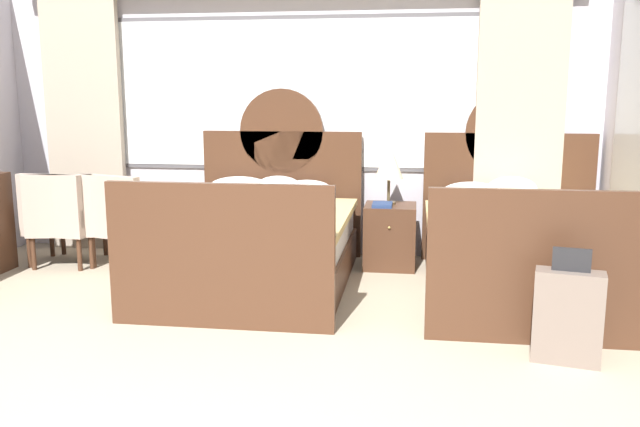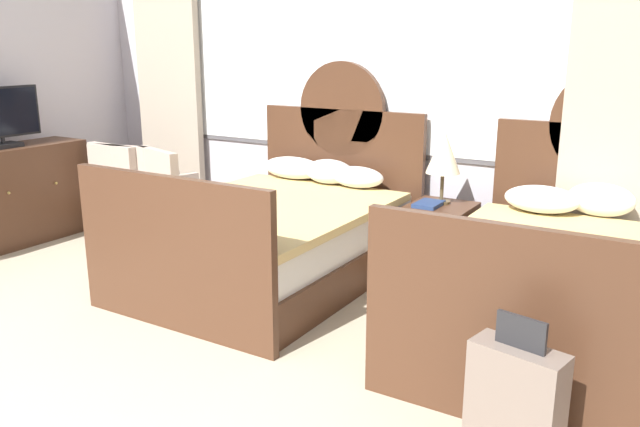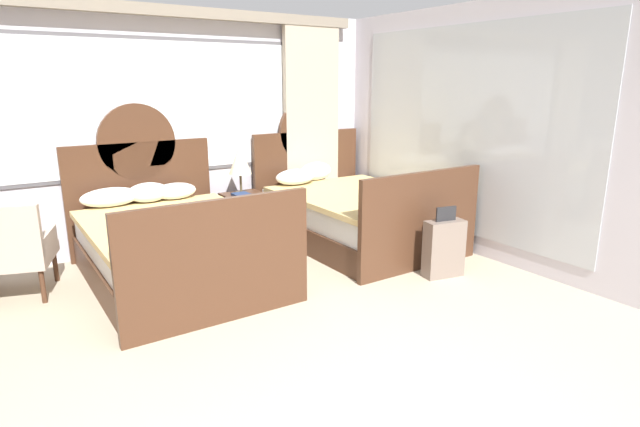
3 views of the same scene
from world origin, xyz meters
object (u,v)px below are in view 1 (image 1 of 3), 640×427
Objects in this scene: armchair_by_window_right at (66,217)px; nightstand_between_beds at (390,236)px; table_lamp_on_nightstand at (389,161)px; armchair_by_window_left at (126,219)px; bed_near_window at (259,241)px; suitcase_on_floor at (568,316)px; bed_near_mirror at (522,250)px; book_on_nightstand at (382,205)px; armchair_by_window_centre at (63,217)px.

nightstand_between_beds is at bearing 6.61° from armchair_by_window_right.
table_lamp_on_nightstand is 2.51m from armchair_by_window_left.
bed_near_window is 1.29m from nightstand_between_beds.
bed_near_mirror is at bearing 92.27° from suitcase_on_floor.
bed_near_window is at bearing 179.74° from bed_near_mirror.
table_lamp_on_nightstand reaches higher than book_on_nightstand.
nightstand_between_beds is at bearing 6.59° from armchair_by_window_centre.
bed_near_window is at bearing -148.26° from nightstand_between_beds.
table_lamp_on_nightstand is 0.65× the size of armchair_by_window_centre.
table_lamp_on_nightstand is at bearing 7.45° from armchair_by_window_centre.
bed_near_window reaches higher than suitcase_on_floor.
bed_near_window is 2.51× the size of armchair_by_window_centre.
bed_near_mirror reaches higher than nightstand_between_beds.
armchair_by_window_centre is 0.03m from armchair_by_window_right.
armchair_by_window_centre is at bearing -176.12° from armchair_by_window_right.
bed_near_window is at bearing -9.55° from armchair_by_window_right.
armchair_by_window_centre is at bearing 175.40° from bed_near_mirror.
table_lamp_on_nightstand reaches higher than suitcase_on_floor.
suitcase_on_floor reaches higher than book_on_nightstand.
bed_near_mirror is 2.51× the size of armchair_by_window_left.
armchair_by_window_centre is (-3.05, -0.40, -0.53)m from table_lamp_on_nightstand.
armchair_by_window_left is (-3.53, 0.34, 0.10)m from bed_near_mirror.
armchair_by_window_right is at bearing 175.34° from bed_near_mirror.
bed_near_mirror is 8.56× the size of book_on_nightstand.
suitcase_on_floor is at bearing -61.30° from nightstand_between_beds.
nightstand_between_beds is 2.47m from armchair_by_window_left.
nightstand_between_beds is 3.09m from armchair_by_window_centre.
armchair_by_window_right is (0.03, 0.00, 0.00)m from armchair_by_window_centre.
bed_near_mirror is at bearing -32.29° from nightstand_between_beds.
bed_near_window is 2.51× the size of armchair_by_window_right.
armchair_by_window_left reaches higher than book_on_nightstand.
nightstand_between_beds is at bearing 52.77° from book_on_nightstand.
armchair_by_window_centre is at bearing -172.55° from table_lamp_on_nightstand.
bed_near_mirror is (2.19, -0.01, -0.00)m from bed_near_window.
armchair_by_window_right is (-3.04, -0.35, 0.16)m from nightstand_between_beds.
bed_near_mirror reaches higher than suitcase_on_floor.
table_lamp_on_nightstand is 0.82× the size of suitcase_on_floor.
table_lamp_on_nightstand is at bearing 9.27° from armchair_by_window_left.
nightstand_between_beds is 0.67× the size of armchair_by_window_centre.
table_lamp_on_nightstand is (-1.11, 0.73, 0.64)m from bed_near_mirror.
armchair_by_window_centre is 1.25× the size of suitcase_on_floor.
armchair_by_window_left reaches higher than suitcase_on_floor.
suitcase_on_floor is (1.15, -2.09, -0.01)m from nightstand_between_beds.
nightstand_between_beds is at bearing 8.18° from armchair_by_window_left.
bed_near_window is at bearing -150.34° from book_on_nightstand.
bed_near_window reaches higher than table_lamp_on_nightstand.
armchair_by_window_right is (-2.97, -0.26, -0.15)m from book_on_nightstand.
book_on_nightstand is 3.01m from armchair_by_window_centre.
armchair_by_window_left is 1.00× the size of armchair_by_window_centre.
suitcase_on_floor reaches higher than nightstand_between_beds.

